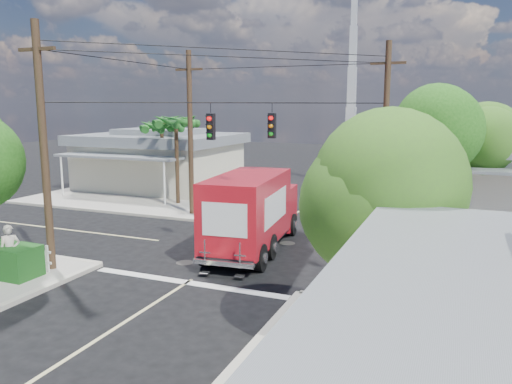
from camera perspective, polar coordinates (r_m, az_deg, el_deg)
The scene contains 16 objects.
ground at distance 21.44m, azimuth -2.05°, elevation -6.65°, with size 120.00×120.00×0.00m, color black.
sidewalk_ne at distance 30.28m, azimuth 26.39°, elevation -2.67°, with size 14.12×14.12×0.14m.
sidewalk_nw at distance 35.89m, azimuth -10.71°, elevation 0.00°, with size 14.12×14.12×0.14m.
road_markings at distance 20.16m, azimuth -3.80°, elevation -7.72°, with size 32.00×32.00×0.01m.
building_nw at distance 37.53m, azimuth -10.94°, elevation 3.73°, with size 10.80×10.20×4.30m.
radio_tower at distance 39.53m, azimuth 10.81°, elevation 9.01°, with size 0.80×0.80×17.00m.
tree_ne_front at distance 25.53m, azimuth 19.52°, elevation 6.32°, with size 4.21×4.14×6.66m.
tree_ne_back at distance 27.76m, azimuth 25.08°, elevation 4.99°, with size 3.77×3.66×5.82m.
tree_se at distance 11.74m, azimuth 14.58°, elevation -0.45°, with size 3.67×3.54×5.62m.
palm_nw_front at distance 30.74m, azimuth -9.14°, elevation 7.76°, with size 3.01×3.08×5.59m.
palm_nw_back at distance 33.09m, azimuth -10.73°, elevation 7.21°, with size 3.01×3.08×5.19m.
utility_poles at distance 22.74m, azimuth -4.10°, elevation 6.26°, with size 12.00×10.68×9.00m.
vending_boxes at distance 25.56m, azimuth 17.34°, elevation -2.80°, with size 1.90×0.50×1.10m.
delivery_truck at distance 21.05m, azimuth -0.41°, elevation -2.23°, with size 3.15×7.83×3.31m.
parked_car at distance 20.60m, azimuth 27.04°, elevation -5.97°, with size 2.82×6.12×1.70m, color silver.
pedestrian at distance 19.57m, azimuth -26.29°, elevation -6.05°, with size 0.68×0.44×1.85m, color beige.
Camera 1 is at (8.54, -18.71, 6.06)m, focal length 35.00 mm.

